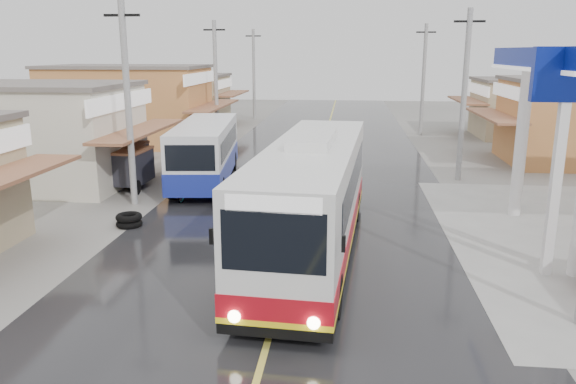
# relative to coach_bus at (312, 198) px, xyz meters

# --- Properties ---
(ground) EXTENTS (120.00, 120.00, 0.00)m
(ground) POSITION_rel_coach_bus_xyz_m (-0.59, -3.96, -1.79)
(ground) COLOR slate
(ground) RESTS_ON ground
(road) EXTENTS (12.00, 90.00, 0.02)m
(road) POSITION_rel_coach_bus_xyz_m (-0.59, 11.04, -1.78)
(road) COLOR black
(road) RESTS_ON ground
(centre_line) EXTENTS (0.15, 90.00, 0.01)m
(centre_line) POSITION_rel_coach_bus_xyz_m (-0.59, 11.04, -1.76)
(centre_line) COLOR #D8CC4C
(centre_line) RESTS_ON road
(shopfronts_left) EXTENTS (11.00, 44.00, 5.20)m
(shopfronts_left) POSITION_rel_coach_bus_xyz_m (-13.59, 14.04, -1.79)
(shopfronts_left) COLOR tan
(shopfronts_left) RESTS_ON ground
(utility_poles_left) EXTENTS (1.60, 50.00, 8.00)m
(utility_poles_left) POSITION_rel_coach_bus_xyz_m (-7.59, 12.04, -1.79)
(utility_poles_left) COLOR gray
(utility_poles_left) RESTS_ON ground
(utility_poles_right) EXTENTS (1.60, 36.00, 8.00)m
(utility_poles_right) POSITION_rel_coach_bus_xyz_m (6.41, 11.04, -1.79)
(utility_poles_right) COLOR gray
(utility_poles_right) RESTS_ON ground
(coach_bus) EXTENTS (3.44, 12.00, 3.70)m
(coach_bus) POSITION_rel_coach_bus_xyz_m (0.00, 0.00, 0.00)
(coach_bus) COLOR silver
(coach_bus) RESTS_ON road
(second_bus) EXTENTS (3.25, 8.75, 2.84)m
(second_bus) POSITION_rel_coach_bus_xyz_m (-5.60, 9.03, -0.26)
(second_bus) COLOR silver
(second_bus) RESTS_ON road
(cyclist) EXTENTS (0.87, 2.04, 2.14)m
(cyclist) POSITION_rel_coach_bus_xyz_m (-5.66, 5.99, -1.08)
(cyclist) COLOR black
(cyclist) RESTS_ON ground
(tricycle_near) EXTENTS (1.66, 2.45, 1.83)m
(tricycle_near) POSITION_rel_coach_bus_xyz_m (-8.69, 7.54, -0.74)
(tricycle_near) COLOR #26262D
(tricycle_near) RESTS_ON ground
(tricycle_far) EXTENTS (1.75, 2.44, 1.86)m
(tricycle_far) POSITION_rel_coach_bus_xyz_m (-9.26, 8.73, -0.73)
(tricycle_far) COLOR #26262D
(tricycle_far) RESTS_ON ground
(tyre_stack) EXTENTS (0.93, 0.93, 0.48)m
(tyre_stack) POSITION_rel_coach_bus_xyz_m (-6.66, 2.09, -1.55)
(tyre_stack) COLOR black
(tyre_stack) RESTS_ON ground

